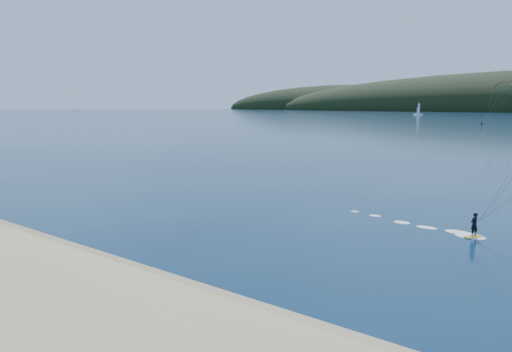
{
  "coord_description": "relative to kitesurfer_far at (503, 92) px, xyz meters",
  "views": [
    {
      "loc": [
        18.72,
        -10.29,
        8.9
      ],
      "look_at": [
        3.23,
        10.0,
        5.0
      ],
      "focal_mm": 32.81,
      "sensor_mm": 36.0,
      "label": 1
    }
  ],
  "objects": [
    {
      "name": "sailboat",
      "position": [
        -98.37,
        196.63,
        -13.01
      ],
      "size": [
        8.36,
        5.19,
        11.64
      ],
      "color": "white",
      "rests_on": "ground"
    },
    {
      "name": "wet_sand",
      "position": [
        17.28,
        -193.11,
        -13.82
      ],
      "size": [
        220.0,
        2.5,
        0.1
      ],
      "color": "#977E58",
      "rests_on": "ground"
    },
    {
      "name": "kitesurfer_far",
      "position": [
        0.0,
        0.0,
        0.0
      ],
      "size": [
        12.42,
        5.05,
        16.59
      ],
      "color": "gold",
      "rests_on": "ground"
    },
    {
      "name": "ground",
      "position": [
        17.28,
        -197.61,
        -13.87
      ],
      "size": [
        1800.0,
        1800.0,
        0.0
      ],
      "primitive_type": "plane",
      "color": "#071D39",
      "rests_on": "ground"
    }
  ]
}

